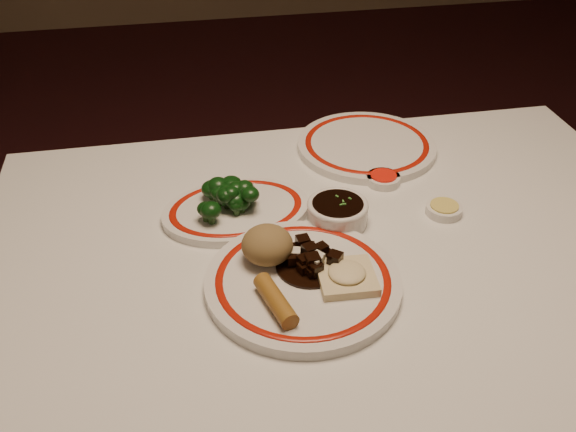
# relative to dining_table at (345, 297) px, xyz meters

# --- Properties ---
(dining_table) EXTENTS (1.20, 0.90, 0.75)m
(dining_table) POSITION_rel_dining_table_xyz_m (0.00, 0.00, 0.00)
(dining_table) COLOR white
(dining_table) RESTS_ON ground
(main_plate) EXTENTS (0.35, 0.35, 0.02)m
(main_plate) POSITION_rel_dining_table_xyz_m (-0.09, -0.06, 0.10)
(main_plate) COLOR silver
(main_plate) RESTS_ON dining_table
(rice_mound) EXTENTS (0.08, 0.08, 0.06)m
(rice_mound) POSITION_rel_dining_table_xyz_m (-0.13, -0.01, 0.14)
(rice_mound) COLOR olive
(rice_mound) RESTS_ON main_plate
(spring_roll) EXTENTS (0.05, 0.10, 0.03)m
(spring_roll) POSITION_rel_dining_table_xyz_m (-0.14, -0.12, 0.12)
(spring_roll) COLOR olive
(spring_roll) RESTS_ON main_plate
(fried_wonton) EXTENTS (0.09, 0.09, 0.02)m
(fried_wonton) POSITION_rel_dining_table_xyz_m (-0.03, -0.08, 0.12)
(fried_wonton) COLOR beige
(fried_wonton) RESTS_ON main_plate
(stirfry_heap) EXTENTS (0.11, 0.11, 0.03)m
(stirfry_heap) POSITION_rel_dining_table_xyz_m (-0.07, -0.04, 0.12)
(stirfry_heap) COLOR black
(stirfry_heap) RESTS_ON main_plate
(broccoli_plate) EXTENTS (0.28, 0.25, 0.02)m
(broccoli_plate) POSITION_rel_dining_table_xyz_m (-0.16, 0.15, 0.10)
(broccoli_plate) COLOR silver
(broccoli_plate) RESTS_ON dining_table
(broccoli_pile) EXTENTS (0.11, 0.11, 0.05)m
(broccoli_pile) POSITION_rel_dining_table_xyz_m (-0.17, 0.15, 0.13)
(broccoli_pile) COLOR #23471C
(broccoli_pile) RESTS_ON broccoli_plate
(soy_bowl) EXTENTS (0.10, 0.10, 0.04)m
(soy_bowl) POSITION_rel_dining_table_xyz_m (0.00, 0.09, 0.11)
(soy_bowl) COLOR silver
(soy_bowl) RESTS_ON dining_table
(sweet_sour_dish) EXTENTS (0.06, 0.06, 0.02)m
(sweet_sour_dish) POSITION_rel_dining_table_xyz_m (0.12, 0.20, 0.10)
(sweet_sour_dish) COLOR silver
(sweet_sour_dish) RESTS_ON dining_table
(mustard_dish) EXTENTS (0.06, 0.06, 0.02)m
(mustard_dish) POSITION_rel_dining_table_xyz_m (0.20, 0.08, 0.10)
(mustard_dish) COLOR silver
(mustard_dish) RESTS_ON dining_table
(far_plate) EXTENTS (0.35, 0.35, 0.02)m
(far_plate) POSITION_rel_dining_table_xyz_m (0.13, 0.33, 0.10)
(far_plate) COLOR silver
(far_plate) RESTS_ON dining_table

